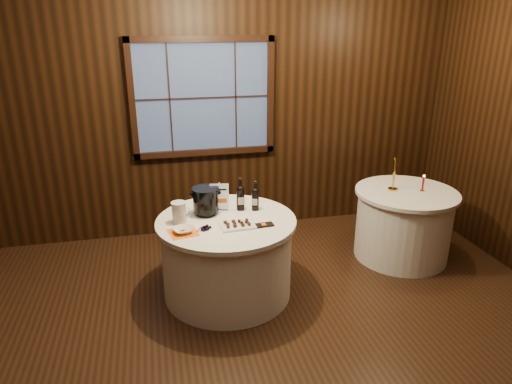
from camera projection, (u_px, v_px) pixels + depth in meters
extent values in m
plane|color=black|center=(250.00, 362.00, 3.51)|extent=(6.00, 6.00, 0.00)
cube|color=black|center=(203.00, 110.00, 5.27)|extent=(6.00, 0.02, 3.00)
cube|color=#384A75|center=(203.00, 98.00, 5.19)|extent=(1.50, 0.01, 1.20)
cylinder|color=white|center=(227.00, 259.00, 4.29)|extent=(1.20, 1.20, 0.73)
cylinder|color=white|center=(226.00, 221.00, 4.16)|extent=(1.28, 1.28, 0.04)
cylinder|color=white|center=(403.00, 226.00, 4.99)|extent=(1.00, 1.00, 0.73)
cylinder|color=white|center=(407.00, 193.00, 4.86)|extent=(1.08, 1.08, 0.04)
cube|color=silver|center=(220.00, 210.00, 4.34)|extent=(0.16, 0.11, 0.01)
cube|color=silver|center=(219.00, 196.00, 4.29)|extent=(0.02, 0.02, 0.27)
cube|color=silver|center=(220.00, 196.00, 4.28)|extent=(0.17, 0.04, 0.25)
cylinder|color=black|center=(240.00, 200.00, 4.33)|extent=(0.08, 0.08, 0.21)
sphere|color=black|center=(240.00, 190.00, 4.29)|extent=(0.08, 0.08, 0.08)
cylinder|color=black|center=(240.00, 184.00, 4.27)|extent=(0.03, 0.03, 0.09)
cylinder|color=black|center=(240.00, 179.00, 4.26)|extent=(0.03, 0.03, 0.02)
cube|color=beige|center=(241.00, 201.00, 4.29)|extent=(0.06, 0.01, 0.07)
cylinder|color=black|center=(255.00, 201.00, 4.33)|extent=(0.07, 0.07, 0.19)
sphere|color=black|center=(255.00, 192.00, 4.30)|extent=(0.07, 0.07, 0.07)
cylinder|color=black|center=(255.00, 187.00, 4.28)|extent=(0.03, 0.03, 0.08)
cylinder|color=black|center=(255.00, 182.00, 4.26)|extent=(0.03, 0.03, 0.02)
cube|color=beige|center=(256.00, 202.00, 4.30)|extent=(0.05, 0.02, 0.06)
cylinder|color=black|center=(206.00, 212.00, 4.26)|extent=(0.18, 0.18, 0.03)
cylinder|color=black|center=(206.00, 201.00, 4.22)|extent=(0.24, 0.24, 0.20)
cylinder|color=black|center=(205.00, 189.00, 4.18)|extent=(0.25, 0.25, 0.02)
cube|color=white|center=(237.00, 226.00, 4.00)|extent=(0.31, 0.22, 0.02)
cube|color=black|center=(264.00, 225.00, 4.02)|extent=(0.18, 0.10, 0.01)
cylinder|color=#362413|center=(199.00, 229.00, 3.91)|extent=(0.06, 0.03, 0.03)
cylinder|color=silver|center=(179.00, 213.00, 4.06)|extent=(0.12, 0.12, 0.18)
cylinder|color=silver|center=(178.00, 203.00, 4.03)|extent=(0.13, 0.13, 0.01)
torus|color=silver|center=(186.00, 211.00, 4.07)|extent=(0.09, 0.03, 0.09)
cube|color=orange|center=(183.00, 232.00, 3.89)|extent=(0.28, 0.28, 0.00)
imported|color=white|center=(183.00, 230.00, 3.88)|extent=(0.20, 0.20, 0.04)
cylinder|color=gold|center=(393.00, 189.00, 4.87)|extent=(0.10, 0.10, 0.02)
cylinder|color=gold|center=(394.00, 174.00, 4.82)|extent=(0.02, 0.02, 0.32)
cylinder|color=gold|center=(396.00, 158.00, 4.76)|extent=(0.05, 0.05, 0.03)
cylinder|color=gold|center=(422.00, 191.00, 4.84)|extent=(0.05, 0.05, 0.01)
cylinder|color=#A20E0C|center=(423.00, 184.00, 4.81)|extent=(0.02, 0.02, 0.15)
sphere|color=#FFB23F|center=(424.00, 176.00, 4.78)|extent=(0.02, 0.02, 0.02)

